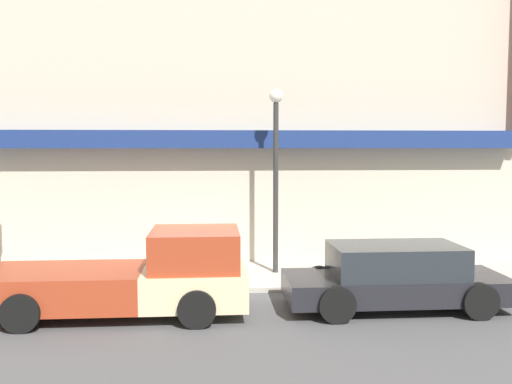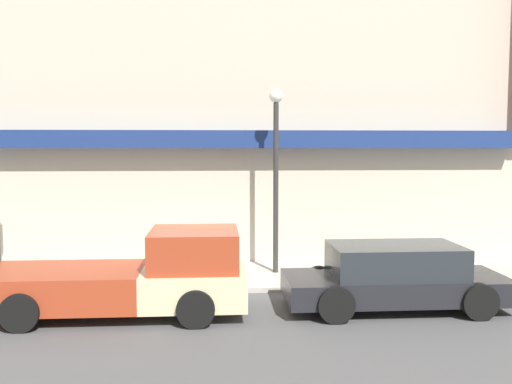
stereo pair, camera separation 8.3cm
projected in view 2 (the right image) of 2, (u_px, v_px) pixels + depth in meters
name	position (u px, v px, depth m)	size (l,w,h in m)	color
ground_plane	(202.00, 294.00, 13.54)	(80.00, 80.00, 0.00)	#4C4C4F
sidewalk	(203.00, 276.00, 15.09)	(36.00, 3.13, 0.12)	#ADA89E
building	(204.00, 107.00, 17.73)	(19.80, 3.80, 11.01)	#BCB29E
pickup_truck	(136.00, 277.00, 11.87)	(5.34, 2.24, 1.77)	beige
parked_car	(395.00, 277.00, 12.28)	(4.74, 2.04, 1.40)	black
fire_hydrant	(226.00, 268.00, 14.46)	(0.17, 0.17, 0.58)	#196633
street_lamp	(276.00, 157.00, 15.05)	(0.36, 0.36, 4.87)	#2D2D2D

